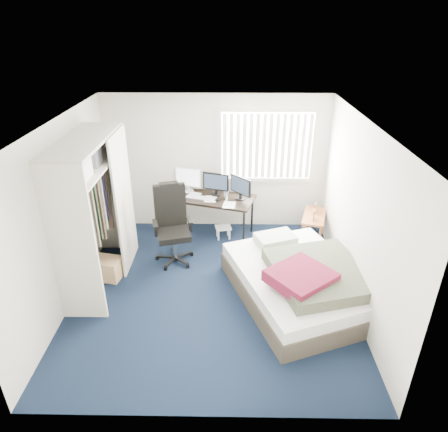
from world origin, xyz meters
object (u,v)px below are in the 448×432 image
at_px(desk, 212,195).
at_px(office_chair, 173,232).
at_px(bed, 301,281).
at_px(nightstand, 314,218).

xyz_separation_m(desk, office_chair, (-0.61, -0.88, -0.27)).
height_order(desk, office_chair, office_chair).
bearing_deg(bed, office_chair, 152.18).
distance_m(desk, bed, 2.39).
bearing_deg(desk, nightstand, -7.76).
height_order(desk, bed, desk).
xyz_separation_m(nightstand, bed, (-0.47, -1.66, -0.15)).
relative_size(desk, bed, 0.64).
bearing_deg(office_chair, bed, -27.82).
bearing_deg(nightstand, bed, -105.93).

